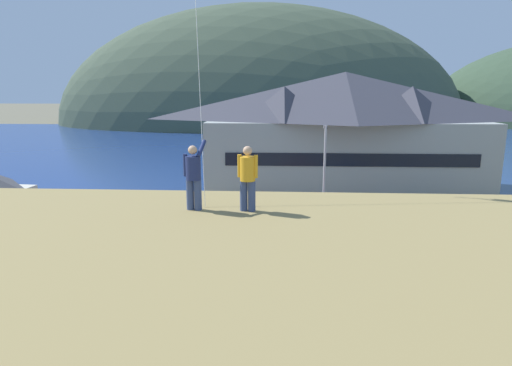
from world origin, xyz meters
The scene contains 19 objects.
ground_plane centered at (0.00, 0.00, 0.00)m, with size 600.00×600.00×0.00m, color #66604C.
parking_lot_pad centered at (0.00, 5.00, 0.05)m, with size 40.00×20.00×0.10m, color slate.
bay_water centered at (0.00, 60.00, 0.01)m, with size 360.00×84.00×0.03m, color navy.
far_hill_west_ridge centered at (-4.30, 109.15, 0.00)m, with size 116.45×66.77×66.35m, color #42513D.
harbor_lodge centered at (8.46, 22.21, 5.89)m, with size 26.64×10.92×11.09m.
wharf_dock centered at (0.61, 35.63, 0.35)m, with size 3.20×14.93×0.70m.
moored_boat_wharfside centered at (-3.00, 32.21, 0.72)m, with size 3.22×7.98×2.16m.
moored_boat_outer_mooring centered at (4.33, 35.71, 0.72)m, with size 3.47×8.59×2.16m.
moored_boat_inner_slip centered at (-2.85, 32.09, 0.72)m, with size 2.41×7.05×2.16m.
parked_car_corner_spot centered at (4.95, 6.17, 1.06)m, with size 4.22×2.09×1.82m.
parked_car_back_row_left centered at (-7.40, 1.52, 1.06)m, with size 4.31×2.27×1.82m.
parked_car_mid_row_center centered at (15.51, 7.63, 1.06)m, with size 4.35×2.36×1.82m.
parked_car_mid_row_near centered at (-2.65, 0.31, 1.06)m, with size 4.23×2.11×1.82m.
parked_car_front_row_silver centered at (10.21, 5.98, 1.06)m, with size 4.22×2.09×1.82m.
parked_car_lone_by_shed centered at (7.05, 1.53, 1.06)m, with size 4.31×2.28×1.82m.
parked_car_back_row_right centered at (-6.00, 6.12, 1.06)m, with size 4.35×2.36×1.82m.
parking_light_pole centered at (5.57, 10.56, 4.13)m, with size 0.24×0.78×6.98m.
person_kite_flyer centered at (0.24, -7.54, 7.20)m, with size 0.58×0.63×1.86m.
person_companion centered at (1.69, -7.57, 7.18)m, with size 0.54×0.40×1.74m.
Camera 1 is at (2.54, -18.61, 9.39)m, focal length 30.11 mm.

